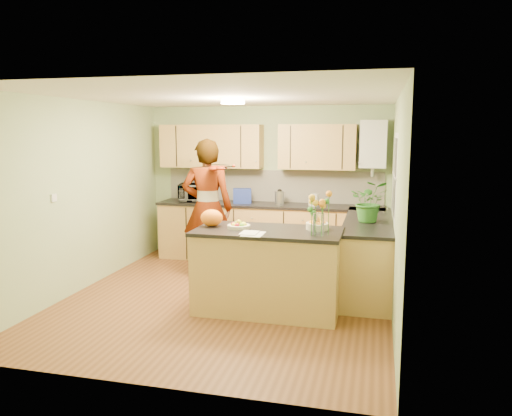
# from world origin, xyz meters

# --- Properties ---
(floor) EXTENTS (4.50, 4.50, 0.00)m
(floor) POSITION_xyz_m (0.00, 0.00, 0.00)
(floor) COLOR brown
(floor) RESTS_ON ground
(ceiling) EXTENTS (4.00, 4.50, 0.02)m
(ceiling) POSITION_xyz_m (0.00, 0.00, 2.50)
(ceiling) COLOR silver
(ceiling) RESTS_ON wall_back
(wall_back) EXTENTS (4.00, 0.02, 2.50)m
(wall_back) POSITION_xyz_m (0.00, 2.25, 1.25)
(wall_back) COLOR #95AE7C
(wall_back) RESTS_ON floor
(wall_front) EXTENTS (4.00, 0.02, 2.50)m
(wall_front) POSITION_xyz_m (0.00, -2.25, 1.25)
(wall_front) COLOR #95AE7C
(wall_front) RESTS_ON floor
(wall_left) EXTENTS (0.02, 4.50, 2.50)m
(wall_left) POSITION_xyz_m (-2.00, 0.00, 1.25)
(wall_left) COLOR #95AE7C
(wall_left) RESTS_ON floor
(wall_right) EXTENTS (0.02, 4.50, 2.50)m
(wall_right) POSITION_xyz_m (2.00, 0.00, 1.25)
(wall_right) COLOR #95AE7C
(wall_right) RESTS_ON floor
(back_counter) EXTENTS (3.64, 0.62, 0.94)m
(back_counter) POSITION_xyz_m (0.10, 1.95, 0.47)
(back_counter) COLOR #AF8746
(back_counter) RESTS_ON floor
(right_counter) EXTENTS (0.62, 2.24, 0.94)m
(right_counter) POSITION_xyz_m (1.70, 0.85, 0.47)
(right_counter) COLOR #AF8746
(right_counter) RESTS_ON floor
(splashback) EXTENTS (3.60, 0.02, 0.52)m
(splashback) POSITION_xyz_m (0.10, 2.23, 1.20)
(splashback) COLOR white
(splashback) RESTS_ON back_counter
(upper_cabinets) EXTENTS (3.20, 0.34, 0.70)m
(upper_cabinets) POSITION_xyz_m (-0.18, 2.08, 1.85)
(upper_cabinets) COLOR #AF8746
(upper_cabinets) RESTS_ON wall_back
(boiler) EXTENTS (0.40, 0.30, 0.86)m
(boiler) POSITION_xyz_m (1.70, 2.09, 1.90)
(boiler) COLOR silver
(boiler) RESTS_ON wall_back
(window_right) EXTENTS (0.01, 1.30, 1.05)m
(window_right) POSITION_xyz_m (1.99, 0.60, 1.55)
(window_right) COLOR silver
(window_right) RESTS_ON wall_right
(light_switch) EXTENTS (0.02, 0.09, 0.09)m
(light_switch) POSITION_xyz_m (-1.99, -0.60, 1.30)
(light_switch) COLOR silver
(light_switch) RESTS_ON wall_left
(ceiling_lamp) EXTENTS (0.30, 0.30, 0.07)m
(ceiling_lamp) POSITION_xyz_m (0.00, 0.30, 2.46)
(ceiling_lamp) COLOR #FFEABF
(ceiling_lamp) RESTS_ON ceiling
(peninsula_island) EXTENTS (1.69, 0.87, 0.97)m
(peninsula_island) POSITION_xyz_m (0.58, -0.28, 0.49)
(peninsula_island) COLOR #AF8746
(peninsula_island) RESTS_ON floor
(fruit_dish) EXTENTS (0.27, 0.27, 0.09)m
(fruit_dish) POSITION_xyz_m (0.23, -0.28, 1.01)
(fruit_dish) COLOR beige
(fruit_dish) RESTS_ON peninsula_island
(orange_bowl) EXTENTS (0.26, 0.26, 0.15)m
(orange_bowl) POSITION_xyz_m (1.13, -0.13, 1.03)
(orange_bowl) COLOR beige
(orange_bowl) RESTS_ON peninsula_island
(flower_vase) EXTENTS (0.29, 0.29, 0.53)m
(flower_vase) POSITION_xyz_m (1.18, -0.46, 1.32)
(flower_vase) COLOR silver
(flower_vase) RESTS_ON peninsula_island
(orange_bag) EXTENTS (0.31, 0.27, 0.20)m
(orange_bag) POSITION_xyz_m (-0.12, -0.23, 1.07)
(orange_bag) COLOR orange
(orange_bag) RESTS_ON peninsula_island
(papers) EXTENTS (0.23, 0.31, 0.01)m
(papers) POSITION_xyz_m (0.48, -0.58, 0.97)
(papers) COLOR white
(papers) RESTS_ON peninsula_island
(violinist) EXTENTS (0.80, 0.60, 1.99)m
(violinist) POSITION_xyz_m (-0.58, 0.93, 1.00)
(violinist) COLOR #EBB190
(violinist) RESTS_ON floor
(violin) EXTENTS (0.59, 0.52, 0.15)m
(violin) POSITION_xyz_m (-0.38, 0.71, 1.59)
(violin) COLOR #540905
(violin) RESTS_ON violinist
(microwave) EXTENTS (0.59, 0.45, 0.29)m
(microwave) POSITION_xyz_m (-1.15, 1.96, 1.09)
(microwave) COLOR silver
(microwave) RESTS_ON back_counter
(blue_box) EXTENTS (0.34, 0.28, 0.23)m
(blue_box) POSITION_xyz_m (-0.34, 1.96, 1.06)
(blue_box) COLOR navy
(blue_box) RESTS_ON back_counter
(kettle) EXTENTS (0.15, 0.15, 0.28)m
(kettle) POSITION_xyz_m (0.27, 1.96, 1.06)
(kettle) COLOR #B1B1B6
(kettle) RESTS_ON back_counter
(jar_cream) EXTENTS (0.11, 0.11, 0.15)m
(jar_cream) POSITION_xyz_m (0.79, 1.96, 1.02)
(jar_cream) COLOR beige
(jar_cream) RESTS_ON back_counter
(jar_white) EXTENTS (0.14, 0.14, 0.19)m
(jar_white) POSITION_xyz_m (0.84, 1.91, 1.03)
(jar_white) COLOR silver
(jar_white) RESTS_ON back_counter
(potted_plant) EXTENTS (0.50, 0.44, 0.53)m
(potted_plant) POSITION_xyz_m (1.70, 0.67, 1.21)
(potted_plant) COLOR #2E6F25
(potted_plant) RESTS_ON right_counter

